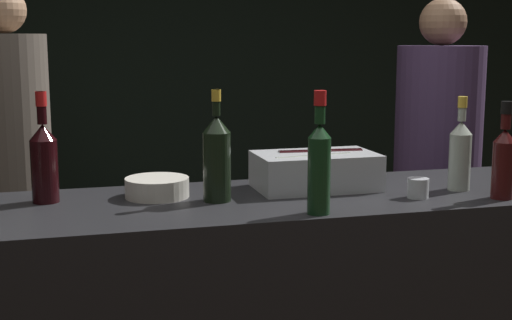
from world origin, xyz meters
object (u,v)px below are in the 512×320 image
rose_wine_bottle (460,152)px  red_wine_bottle_black_foil (504,159)px  red_wine_bottle_tall (44,159)px  candle_votive (418,188)px  bowl_white (157,187)px  person_blond_tee (436,172)px  person_in_hoodie (11,164)px  champagne_bottle (217,156)px  ice_bin_with_bottles (316,169)px  red_wine_bottle_burgundy (319,162)px

rose_wine_bottle → red_wine_bottle_black_foil: bearing=-68.3°
red_wine_bottle_tall → candle_votive: bearing=-12.3°
red_wine_bottle_black_foil → rose_wine_bottle: 0.17m
bowl_white → rose_wine_bottle: size_ratio=0.65×
bowl_white → person_blond_tee: 1.51m
red_wine_bottle_black_foil → rose_wine_bottle: (-0.06, 0.16, -0.00)m
person_in_hoodie → champagne_bottle: bearing=117.8°
ice_bin_with_bottles → candle_votive: size_ratio=5.91×
bowl_white → rose_wine_bottle: bearing=-9.0°
red_wine_bottle_tall → person_blond_tee: person_blond_tee is taller
red_wine_bottle_tall → red_wine_bottle_black_foil: bearing=-13.2°
red_wine_bottle_black_foil → rose_wine_bottle: bearing=111.7°
ice_bin_with_bottles → person_in_hoodie: person_in_hoodie is taller
champagne_bottle → rose_wine_bottle: champagne_bottle is taller
bowl_white → person_in_hoodie: bearing=114.7°
champagne_bottle → red_wine_bottle_tall: champagne_bottle is taller
ice_bin_with_bottles → bowl_white: (-0.55, 0.01, -0.03)m
red_wine_bottle_burgundy → person_in_hoodie: size_ratio=0.20×
red_wine_bottle_burgundy → person_blond_tee: 1.38m
ice_bin_with_bottles → champagne_bottle: bearing=-164.9°
champagne_bottle → red_wine_bottle_black_foil: champagne_bottle is taller
red_wine_bottle_tall → red_wine_bottle_burgundy: red_wine_bottle_burgundy is taller
champagne_bottle → person_blond_tee: (1.20, 0.73, -0.24)m
champagne_bottle → person_blond_tee: 1.42m
person_in_hoodie → rose_wine_bottle: bearing=138.2°
champagne_bottle → red_wine_bottle_burgundy: (0.25, -0.24, 0.01)m
rose_wine_bottle → person_in_hoodie: person_in_hoodie is taller
ice_bin_with_bottles → rose_wine_bottle: (0.46, -0.15, 0.06)m
champagne_bottle → bowl_white: bearing=148.5°
red_wine_bottle_black_foil → red_wine_bottle_burgundy: (-0.64, -0.03, 0.02)m
red_wine_bottle_tall → red_wine_bottle_burgundy: (0.78, -0.37, 0.02)m
bowl_white → red_wine_bottle_tall: bearing=176.9°
ice_bin_with_bottles → bowl_white: ice_bin_with_bottles is taller
rose_wine_bottle → person_blond_tee: (0.36, 0.78, -0.23)m
red_wine_bottle_tall → person_blond_tee: (1.72, 0.61, -0.24)m
red_wine_bottle_black_foil → person_in_hoodie: 2.17m
red_wine_bottle_black_foil → person_blond_tee: person_blond_tee is taller
candle_votive → red_wine_bottle_burgundy: (-0.39, -0.12, 0.12)m
candle_votive → red_wine_bottle_burgundy: bearing=-163.4°
person_in_hoodie → person_blond_tee: person_in_hoodie is taller
candle_votive → red_wine_bottle_black_foil: size_ratio=0.22×
rose_wine_bottle → red_wine_bottle_burgundy: size_ratio=0.88×
bowl_white → red_wine_bottle_burgundy: size_ratio=0.57×
red_wine_bottle_black_foil → person_in_hoodie: size_ratio=0.17×
bowl_white → candle_votive: 0.85m
red_wine_bottle_black_foil → person_blond_tee: size_ratio=0.18×
red_wine_bottle_tall → person_in_hoodie: person_in_hoodie is taller
ice_bin_with_bottles → candle_votive: ice_bin_with_bottles is taller
champagne_bottle → red_wine_bottle_burgundy: 0.35m
ice_bin_with_bottles → red_wine_bottle_black_foil: bearing=-30.3°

